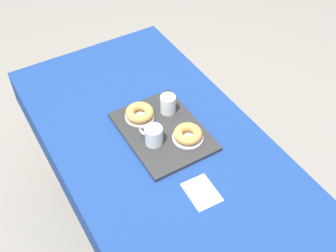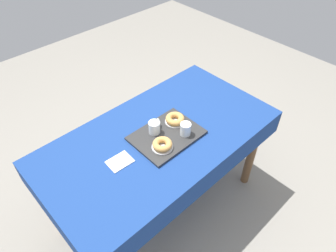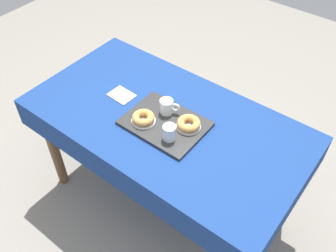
{
  "view_description": "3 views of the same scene",
  "coord_description": "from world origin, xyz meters",
  "px_view_note": "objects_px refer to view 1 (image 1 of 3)",
  "views": [
    {
      "loc": [
        1.02,
        -0.56,
        2.04
      ],
      "look_at": [
        -0.01,
        0.05,
        0.81
      ],
      "focal_mm": 44.85,
      "sensor_mm": 36.0,
      "label": 1
    },
    {
      "loc": [
        0.88,
        1.02,
        2.1
      ],
      "look_at": [
        -0.06,
        0.02,
        0.82
      ],
      "focal_mm": 32.55,
      "sensor_mm": 36.0,
      "label": 2
    },
    {
      "loc": [
        -0.88,
        1.12,
        2.15
      ],
      "look_at": [
        -0.07,
        0.07,
        0.8
      ],
      "focal_mm": 39.89,
      "sensor_mm": 36.0,
      "label": 3
    }
  ],
  "objects_px": {
    "sugar_donut_left": "(140,113)",
    "donut_plate_right": "(188,138)",
    "donut_plate_left": "(140,116)",
    "dining_table": "(158,155)",
    "sugar_donut_right": "(188,134)",
    "paper_napkin": "(202,192)",
    "tea_mug_left": "(153,136)",
    "water_glass_near": "(168,105)",
    "serving_tray": "(163,131)"
  },
  "relations": [
    {
      "from": "tea_mug_left",
      "to": "donut_plate_right",
      "type": "relative_size",
      "value": 0.82
    },
    {
      "from": "donut_plate_right",
      "to": "sugar_donut_right",
      "type": "bearing_deg",
      "value": 0.0
    },
    {
      "from": "dining_table",
      "to": "paper_napkin",
      "type": "relative_size",
      "value": 11.0
    },
    {
      "from": "dining_table",
      "to": "water_glass_near",
      "type": "bearing_deg",
      "value": 134.51
    },
    {
      "from": "dining_table",
      "to": "donut_plate_left",
      "type": "relative_size",
      "value": 11.86
    },
    {
      "from": "donut_plate_right",
      "to": "sugar_donut_left",
      "type": "bearing_deg",
      "value": -152.43
    },
    {
      "from": "sugar_donut_right",
      "to": "donut_plate_right",
      "type": "bearing_deg",
      "value": 0.0
    },
    {
      "from": "sugar_donut_right",
      "to": "dining_table",
      "type": "bearing_deg",
      "value": -122.48
    },
    {
      "from": "serving_tray",
      "to": "water_glass_near",
      "type": "relative_size",
      "value": 5.07
    },
    {
      "from": "donut_plate_left",
      "to": "donut_plate_right",
      "type": "xyz_separation_m",
      "value": [
        0.21,
        0.11,
        0.0
      ]
    },
    {
      "from": "sugar_donut_left",
      "to": "donut_plate_right",
      "type": "bearing_deg",
      "value": 27.57
    },
    {
      "from": "sugar_donut_left",
      "to": "donut_plate_right",
      "type": "relative_size",
      "value": 0.95
    },
    {
      "from": "dining_table",
      "to": "serving_tray",
      "type": "xyz_separation_m",
      "value": [
        -0.03,
        0.04,
        0.1
      ]
    },
    {
      "from": "tea_mug_left",
      "to": "sugar_donut_left",
      "type": "distance_m",
      "value": 0.16
    },
    {
      "from": "water_glass_near",
      "to": "donut_plate_left",
      "type": "xyz_separation_m",
      "value": [
        -0.03,
        -0.12,
        -0.03
      ]
    },
    {
      "from": "dining_table",
      "to": "sugar_donut_right",
      "type": "bearing_deg",
      "value": 57.52
    },
    {
      "from": "tea_mug_left",
      "to": "sugar_donut_right",
      "type": "relative_size",
      "value": 0.9
    },
    {
      "from": "water_glass_near",
      "to": "sugar_donut_left",
      "type": "xyz_separation_m",
      "value": [
        -0.03,
        -0.12,
        -0.01
      ]
    },
    {
      "from": "sugar_donut_left",
      "to": "donut_plate_right",
      "type": "distance_m",
      "value": 0.24
    },
    {
      "from": "serving_tray",
      "to": "water_glass_near",
      "type": "distance_m",
      "value": 0.12
    },
    {
      "from": "sugar_donut_left",
      "to": "paper_napkin",
      "type": "distance_m",
      "value": 0.46
    },
    {
      "from": "donut_plate_left",
      "to": "tea_mug_left",
      "type": "bearing_deg",
      "value": -7.6
    },
    {
      "from": "donut_plate_right",
      "to": "paper_napkin",
      "type": "xyz_separation_m",
      "value": [
        0.24,
        -0.09,
        -0.02
      ]
    },
    {
      "from": "dining_table",
      "to": "water_glass_near",
      "type": "relative_size",
      "value": 18.48
    },
    {
      "from": "tea_mug_left",
      "to": "donut_plate_right",
      "type": "bearing_deg",
      "value": 67.7
    },
    {
      "from": "tea_mug_left",
      "to": "water_glass_near",
      "type": "xyz_separation_m",
      "value": [
        -0.13,
        0.14,
        -0.0
      ]
    },
    {
      "from": "serving_tray",
      "to": "sugar_donut_right",
      "type": "height_order",
      "value": "sugar_donut_right"
    },
    {
      "from": "serving_tray",
      "to": "paper_napkin",
      "type": "relative_size",
      "value": 3.02
    },
    {
      "from": "donut_plate_left",
      "to": "donut_plate_right",
      "type": "distance_m",
      "value": 0.24
    },
    {
      "from": "donut_plate_right",
      "to": "paper_napkin",
      "type": "relative_size",
      "value": 0.93
    },
    {
      "from": "sugar_donut_left",
      "to": "paper_napkin",
      "type": "relative_size",
      "value": 0.88
    },
    {
      "from": "donut_plate_right",
      "to": "sugar_donut_right",
      "type": "height_order",
      "value": "sugar_donut_right"
    },
    {
      "from": "dining_table",
      "to": "sugar_donut_right",
      "type": "height_order",
      "value": "sugar_donut_right"
    },
    {
      "from": "dining_table",
      "to": "paper_napkin",
      "type": "distance_m",
      "value": 0.32
    },
    {
      "from": "donut_plate_right",
      "to": "dining_table",
      "type": "bearing_deg",
      "value": -122.48
    },
    {
      "from": "donut_plate_right",
      "to": "sugar_donut_right",
      "type": "xyz_separation_m",
      "value": [
        0.0,
        0.0,
        0.02
      ]
    },
    {
      "from": "serving_tray",
      "to": "donut_plate_right",
      "type": "distance_m",
      "value": 0.11
    },
    {
      "from": "sugar_donut_right",
      "to": "paper_napkin",
      "type": "xyz_separation_m",
      "value": [
        0.24,
        -0.09,
        -0.04
      ]
    },
    {
      "from": "tea_mug_left",
      "to": "paper_napkin",
      "type": "height_order",
      "value": "tea_mug_left"
    },
    {
      "from": "dining_table",
      "to": "tea_mug_left",
      "type": "distance_m",
      "value": 0.15
    },
    {
      "from": "sugar_donut_left",
      "to": "donut_plate_right",
      "type": "xyz_separation_m",
      "value": [
        0.21,
        0.11,
        -0.02
      ]
    },
    {
      "from": "serving_tray",
      "to": "tea_mug_left",
      "type": "distance_m",
      "value": 0.09
    },
    {
      "from": "serving_tray",
      "to": "sugar_donut_right",
      "type": "relative_size",
      "value": 3.55
    },
    {
      "from": "paper_napkin",
      "to": "donut_plate_left",
      "type": "bearing_deg",
      "value": -178.13
    },
    {
      "from": "tea_mug_left",
      "to": "donut_plate_left",
      "type": "height_order",
      "value": "tea_mug_left"
    },
    {
      "from": "tea_mug_left",
      "to": "sugar_donut_right",
      "type": "bearing_deg",
      "value": 67.7
    },
    {
      "from": "tea_mug_left",
      "to": "donut_plate_left",
      "type": "bearing_deg",
      "value": 172.4
    },
    {
      "from": "dining_table",
      "to": "paper_napkin",
      "type": "bearing_deg",
      "value": 1.52
    },
    {
      "from": "donut_plate_left",
      "to": "paper_napkin",
      "type": "relative_size",
      "value": 0.93
    },
    {
      "from": "serving_tray",
      "to": "donut_plate_right",
      "type": "relative_size",
      "value": 3.25
    }
  ]
}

